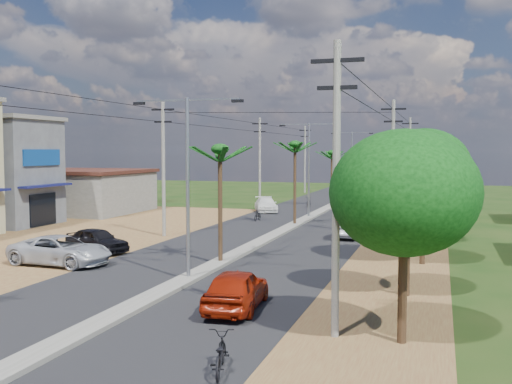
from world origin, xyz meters
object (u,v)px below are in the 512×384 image
Objects in this scene: car_white_far at (266,205)px; car_parked_silver at (61,251)px; car_red_near at (236,290)px; moto_rider_east at (220,355)px; car_parked_dark at (97,241)px; car_silver_mid at (351,228)px.

car_white_far is 27.95m from car_parked_silver.
car_red_near is 2.28× the size of moto_rider_east.
car_parked_silver is 16.98m from moto_rider_east.
car_white_far is at bearing 11.57° from car_parked_dark.
car_parked_silver is 3.70m from car_parked_dark.
car_silver_mid is at bearing -105.05° from moto_rider_east.
car_parked_silver reaches higher than moto_rider_east.
car_parked_dark is 2.13× the size of moto_rider_east.
car_white_far is at bearing -49.86° from car_silver_mid.
car_white_far is at bearing -90.95° from moto_rider_east.
car_red_near reaches higher than car_parked_dark.
car_parked_silver reaches higher than car_silver_mid.
car_parked_dark reaches higher than car_white_far.
car_red_near is at bearing 90.90° from car_silver_mid.
car_parked_dark is (-0.25, 3.69, -0.04)m from car_parked_silver.
car_parked_silver is (-11.10, 5.33, -0.01)m from car_red_near.
car_silver_mid is (1.40, 18.96, -0.05)m from car_red_near.
car_red_near is 1.04× the size of car_silver_mid.
car_silver_mid is at bearing -99.48° from car_red_near.
car_red_near reaches higher than car_silver_mid.
car_red_near is 14.50m from car_parked_dark.
car_parked_silver reaches higher than car_parked_dark.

